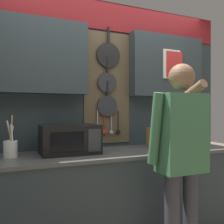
% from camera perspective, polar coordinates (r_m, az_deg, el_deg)
% --- Properties ---
extents(base_cabinet_counter, '(2.35, 0.68, 0.93)m').
position_cam_1_polar(base_cabinet_counter, '(2.58, 2.27, -19.18)').
color(base_cabinet_counter, '#2D383D').
rests_on(base_cabinet_counter, ground_plane).
extents(back_wall_unit, '(2.92, 0.23, 2.51)m').
position_cam_1_polar(back_wall_unit, '(2.72, -0.39, 4.59)').
color(back_wall_unit, '#2D383D').
rests_on(back_wall_unit, ground_plane).
extents(microwave, '(0.52, 0.35, 0.26)m').
position_cam_1_polar(microwave, '(2.32, -9.66, -6.14)').
color(microwave, black).
rests_on(microwave, base_cabinet_counter).
extents(knife_block, '(0.13, 0.16, 0.29)m').
position_cam_1_polar(knife_block, '(2.69, 9.73, -5.77)').
color(knife_block, brown).
rests_on(knife_block, base_cabinet_counter).
extents(utensil_crock, '(0.11, 0.11, 0.35)m').
position_cam_1_polar(utensil_crock, '(2.27, -22.18, -7.47)').
color(utensil_crock, white).
rests_on(utensil_crock, base_cabinet_counter).
extents(person, '(0.54, 0.63, 1.70)m').
position_cam_1_polar(person, '(2.10, 15.42, -8.20)').
color(person, '#383842').
rests_on(person, ground_plane).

